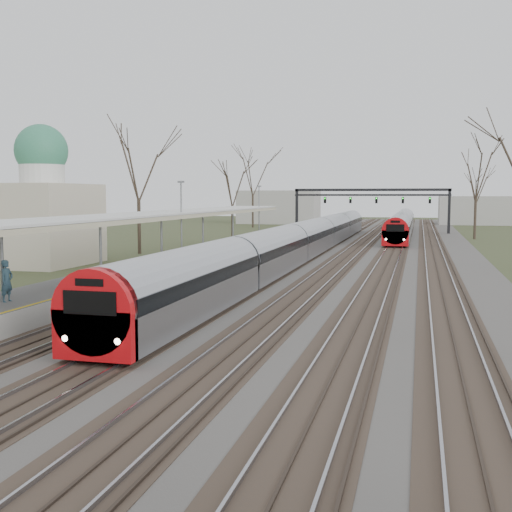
% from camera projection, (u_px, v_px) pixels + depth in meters
% --- Properties ---
extents(track_bed, '(24.00, 160.00, 0.22)m').
position_uv_depth(track_bed, '(346.00, 251.00, 58.68)').
color(track_bed, '#474442').
rests_on(track_bed, ground).
extents(platform, '(3.50, 69.00, 1.00)m').
position_uv_depth(platform, '(182.00, 263.00, 44.06)').
color(platform, '#9E9B93').
rests_on(platform, ground).
extents(canopy, '(4.10, 50.00, 3.11)m').
position_uv_depth(canopy, '(155.00, 215.00, 39.38)').
color(canopy, slate).
rests_on(canopy, platform).
extents(dome_building, '(10.00, 8.00, 10.30)m').
position_uv_depth(dome_building, '(23.00, 215.00, 47.36)').
color(dome_building, beige).
rests_on(dome_building, ground).
extents(signal_gantry, '(21.00, 0.59, 6.08)m').
position_uv_depth(signal_gantry, '(371.00, 197.00, 87.14)').
color(signal_gantry, black).
rests_on(signal_gantry, ground).
extents(tree_west_far, '(5.50, 5.50, 11.33)m').
position_uv_depth(tree_west_far, '(138.00, 162.00, 55.43)').
color(tree_west_far, '#2D231C').
rests_on(tree_west_far, ground).
extents(train_near, '(2.62, 75.21, 3.05)m').
position_uv_depth(train_near, '(308.00, 239.00, 54.78)').
color(train_near, '#9DA0A7').
rests_on(train_near, ground).
extents(train_far, '(2.62, 45.21, 3.05)m').
position_uv_depth(train_far, '(402.00, 224.00, 82.99)').
color(train_far, '#9DA0A7').
rests_on(train_far, ground).
extents(passenger, '(0.44, 0.63, 1.67)m').
position_uv_depth(passenger, '(7.00, 281.00, 24.94)').
color(passenger, '#273F4D').
rests_on(passenger, platform).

